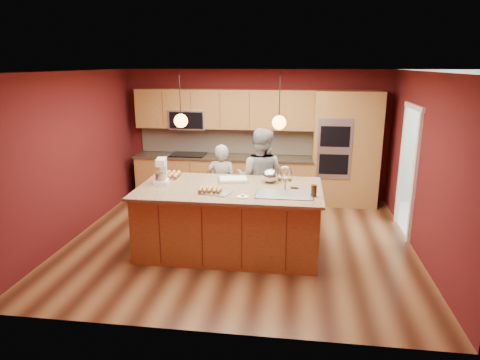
# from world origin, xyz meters

# --- Properties ---
(floor) EXTENTS (5.50, 5.50, 0.00)m
(floor) POSITION_xyz_m (0.00, 0.00, 0.00)
(floor) COLOR #422112
(floor) RESTS_ON ground
(ceiling) EXTENTS (5.50, 5.50, 0.00)m
(ceiling) POSITION_xyz_m (0.00, 0.00, 2.70)
(ceiling) COLOR white
(ceiling) RESTS_ON ground
(wall_back) EXTENTS (5.50, 0.00, 5.50)m
(wall_back) POSITION_xyz_m (0.00, 2.50, 1.35)
(wall_back) COLOR #501214
(wall_back) RESTS_ON ground
(wall_front) EXTENTS (5.50, 0.00, 5.50)m
(wall_front) POSITION_xyz_m (0.00, -2.50, 1.35)
(wall_front) COLOR #501214
(wall_front) RESTS_ON ground
(wall_left) EXTENTS (0.00, 5.00, 5.00)m
(wall_left) POSITION_xyz_m (-2.75, 0.00, 1.35)
(wall_left) COLOR #501214
(wall_left) RESTS_ON ground
(wall_right) EXTENTS (0.00, 5.00, 5.00)m
(wall_right) POSITION_xyz_m (2.75, 0.00, 1.35)
(wall_right) COLOR #501214
(wall_right) RESTS_ON ground
(cabinet_run) EXTENTS (3.74, 0.64, 2.30)m
(cabinet_run) POSITION_xyz_m (-0.68, 2.25, 0.98)
(cabinet_run) COLOR #9C5333
(cabinet_run) RESTS_ON floor
(oven_column) EXTENTS (1.30, 0.62, 2.30)m
(oven_column) POSITION_xyz_m (1.85, 2.19, 1.15)
(oven_column) COLOR #9C5333
(oven_column) RESTS_ON floor
(doorway_trim) EXTENTS (0.08, 1.11, 2.20)m
(doorway_trim) POSITION_xyz_m (2.73, 0.80, 1.05)
(doorway_trim) COLOR white
(doorway_trim) RESTS_ON wall_right
(pendant_left) EXTENTS (0.20, 0.20, 0.80)m
(pendant_left) POSITION_xyz_m (-0.83, -0.35, 2.00)
(pendant_left) COLOR black
(pendant_left) RESTS_ON ceiling
(pendant_right) EXTENTS (0.20, 0.20, 0.80)m
(pendant_right) POSITION_xyz_m (0.61, -0.35, 2.00)
(pendant_right) COLOR black
(pendant_right) RESTS_ON ceiling
(island) EXTENTS (2.76, 1.54, 1.39)m
(island) POSITION_xyz_m (-0.09, -0.36, 0.52)
(island) COLOR #9C5333
(island) RESTS_ON floor
(person_left) EXTENTS (0.55, 0.38, 1.47)m
(person_left) POSITION_xyz_m (-0.41, 0.67, 0.74)
(person_left) COLOR black
(person_left) RESTS_ON floor
(person_right) EXTENTS (0.95, 0.79, 1.76)m
(person_right) POSITION_xyz_m (0.26, 0.67, 0.88)
(person_right) COLOR slate
(person_right) RESTS_ON floor
(stand_mixer) EXTENTS (0.25, 0.31, 0.40)m
(stand_mixer) POSITION_xyz_m (-1.18, -0.29, 1.18)
(stand_mixer) COLOR white
(stand_mixer) RESTS_ON island
(sheet_cake) EXTENTS (0.55, 0.46, 0.05)m
(sheet_cake) POSITION_xyz_m (-0.11, 0.01, 1.04)
(sheet_cake) COLOR silver
(sheet_cake) RESTS_ON island
(cooling_rack) EXTENTS (0.44, 0.36, 0.02)m
(cooling_rack) POSITION_xyz_m (-0.24, -0.69, 1.02)
(cooling_rack) COLOR silver
(cooling_rack) RESTS_ON island
(mixing_bowl) EXTENTS (0.27, 0.27, 0.23)m
(mixing_bowl) POSITION_xyz_m (0.48, 0.00, 1.12)
(mixing_bowl) COLOR #B2B5B9
(mixing_bowl) RESTS_ON island
(plate) EXTENTS (0.17, 0.17, 0.01)m
(plate) POSITION_xyz_m (0.15, -0.83, 1.02)
(plate) COLOR white
(plate) RESTS_ON island
(tumbler) EXTENTS (0.08, 0.08, 0.17)m
(tumbler) POSITION_xyz_m (1.13, -0.65, 1.10)
(tumbler) COLOR #321F11
(tumbler) RESTS_ON island
(phone) EXTENTS (0.12, 0.07, 0.01)m
(phone) POSITION_xyz_m (0.86, -0.28, 1.02)
(phone) COLOR black
(phone) RESTS_ON island
(cupcakes_left) EXTENTS (0.26, 0.35, 0.08)m
(cupcakes_left) POSITION_xyz_m (-1.14, 0.10, 1.05)
(cupcakes_left) COLOR tan
(cupcakes_left) RESTS_ON island
(cupcakes_rack) EXTENTS (0.34, 0.21, 0.06)m
(cupcakes_rack) POSITION_xyz_m (-0.34, -0.70, 1.06)
(cupcakes_rack) COLOR tan
(cupcakes_rack) RESTS_ON island
(cupcakes_right) EXTENTS (0.23, 0.23, 0.07)m
(cupcakes_right) POSITION_xyz_m (0.70, 0.19, 1.05)
(cupcakes_right) COLOR tan
(cupcakes_right) RESTS_ON island
(dryer) EXTENTS (0.74, 0.76, 1.02)m
(dryer) POSITION_xyz_m (4.20, 1.49, 0.51)
(dryer) COLOR white
(dryer) RESTS_ON floor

